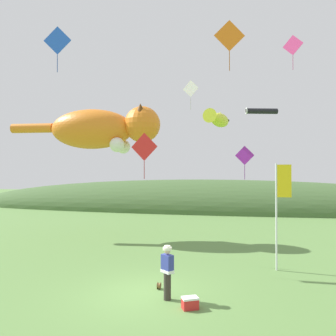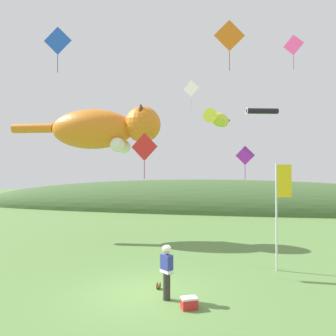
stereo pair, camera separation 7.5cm
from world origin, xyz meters
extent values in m
plane|color=#5B8442|center=(0.00, 0.00, 0.00)|extent=(120.00, 120.00, 0.00)
ellipsoid|color=#426033|center=(0.00, 26.14, 0.00)|extent=(59.43, 10.66, 6.73)
cylinder|color=#332D28|center=(0.85, -0.31, 0.44)|extent=(0.24, 0.24, 0.88)
cube|color=navy|center=(0.85, -0.31, 1.18)|extent=(0.46, 0.44, 0.60)
cube|color=white|center=(0.85, -0.31, 0.94)|extent=(0.49, 0.47, 0.10)
sphere|color=beige|center=(0.85, -0.31, 1.59)|extent=(0.20, 0.20, 0.20)
cylinder|color=silver|center=(0.85, -0.31, 1.68)|extent=(0.30, 0.30, 0.09)
cylinder|color=silver|center=(0.85, -0.31, 1.74)|extent=(0.20, 0.20, 0.07)
cylinder|color=olive|center=(0.36, 0.60, 0.12)|extent=(0.10, 0.18, 0.18)
cylinder|color=brown|center=(0.31, 0.60, 0.12)|extent=(0.02, 0.24, 0.24)
cylinder|color=brown|center=(0.42, 0.60, 0.12)|extent=(0.02, 0.24, 0.24)
cube|color=red|center=(1.68, -0.87, 0.15)|extent=(0.57, 0.50, 0.30)
cube|color=white|center=(1.68, -0.87, 0.33)|extent=(0.58, 0.51, 0.06)
cylinder|color=silver|center=(4.78, 3.78, 2.29)|extent=(0.08, 0.08, 4.57)
cube|color=yellow|center=(5.10, 3.78, 3.82)|extent=(0.60, 0.03, 1.40)
ellipsoid|color=orange|center=(-5.95, 8.72, 6.96)|extent=(5.54, 3.24, 2.53)
ellipsoid|color=white|center=(-5.70, 8.74, 6.50)|extent=(3.58, 1.83, 1.39)
sphere|color=orange|center=(-2.68, 9.00, 7.21)|extent=(2.28, 2.28, 2.28)
cone|color=#522A0A|center=(-2.73, 9.63, 8.04)|extent=(0.88, 0.88, 0.76)
cone|color=#522A0A|center=(-2.62, 8.38, 8.04)|extent=(0.88, 0.88, 0.76)
sphere|color=white|center=(-4.16, 9.64, 5.88)|extent=(0.91, 0.91, 0.91)
sphere|color=white|center=(-4.03, 8.12, 5.88)|extent=(0.91, 0.91, 0.91)
cylinder|color=orange|center=(-9.99, 8.37, 7.09)|extent=(2.83, 0.85, 0.61)
ellipsoid|color=yellow|center=(2.10, 10.59, 7.58)|extent=(1.52, 2.62, 0.87)
cone|color=yellow|center=(1.69, 9.00, 7.58)|extent=(1.04, 0.99, 0.87)
cone|color=yellow|center=(2.12, 10.66, 7.95)|extent=(0.50, 0.50, 0.41)
sphere|color=black|center=(2.60, 11.28, 7.65)|extent=(0.20, 0.20, 0.20)
cylinder|color=black|center=(4.79, 11.26, 8.19)|extent=(2.09, 0.87, 0.36)
torus|color=white|center=(3.79, 11.00, 8.19)|extent=(0.17, 0.44, 0.44)
cube|color=purple|center=(3.65, 9.93, 5.24)|extent=(1.17, 0.29, 1.20)
cylinder|color=black|center=(3.65, 9.94, 5.24)|extent=(0.79, 0.20, 0.02)
cube|color=#6B1A7C|center=(3.65, 9.93, 4.19)|extent=(0.03, 0.01, 0.90)
cube|color=blue|center=(-5.72, 4.09, 10.85)|extent=(1.42, 0.22, 1.44)
cylinder|color=black|center=(-5.72, 4.10, 10.85)|extent=(0.96, 0.15, 0.02)
cube|color=#1A3E97|center=(-5.72, 4.09, 9.68)|extent=(0.03, 0.01, 0.90)
cube|color=white|center=(0.01, 12.01, 10.11)|extent=(1.16, 0.39, 1.22)
cylinder|color=black|center=(0.01, 12.02, 10.11)|extent=(0.78, 0.27, 0.02)
cube|color=#A9A9A9|center=(0.01, 12.01, 9.05)|extent=(0.03, 0.02, 0.90)
cube|color=orange|center=(2.82, 4.24, 10.44)|extent=(1.40, 0.35, 1.44)
cylinder|color=black|center=(2.82, 4.25, 10.44)|extent=(0.94, 0.24, 0.02)
cube|color=#A95011|center=(2.82, 4.24, 9.28)|extent=(0.03, 0.01, 0.90)
cube|color=red|center=(-1.38, 4.84, 5.46)|extent=(1.40, 0.19, 1.41)
cylinder|color=black|center=(-1.38, 4.85, 5.46)|extent=(0.94, 0.13, 0.02)
cube|color=maroon|center=(-1.38, 4.84, 4.31)|extent=(0.03, 0.01, 0.90)
cube|color=#E53F8C|center=(6.55, 10.10, 11.96)|extent=(1.13, 0.56, 1.25)
cylinder|color=black|center=(6.55, 10.12, 11.96)|extent=(0.76, 0.38, 0.02)
cube|color=#A02C62|center=(6.55, 10.10, 10.89)|extent=(0.03, 0.02, 0.90)
camera|label=1|loc=(3.03, -10.89, 4.20)|focal=35.00mm
camera|label=2|loc=(3.10, -10.88, 4.20)|focal=35.00mm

